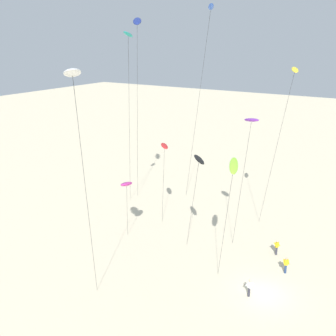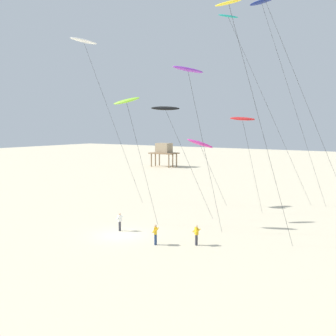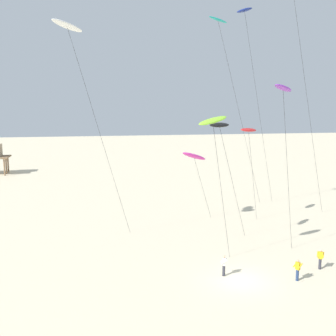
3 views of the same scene
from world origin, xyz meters
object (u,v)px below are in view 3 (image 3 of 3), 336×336
(kite_white, at_px, (68,27))
(kite_red, at_px, (249,130))
(kite_black, at_px, (220,126))
(kite_flyer_middle, at_px, (320,258))
(kite_teal, at_px, (219,25))
(kite_magenta, at_px, (194,156))
(kite_flyer_furthest, at_px, (298,269))
(kite_purple, at_px, (283,89))
(kite_navy, at_px, (245,12))
(kite_flyer_nearest, at_px, (224,265))
(kite_lime, at_px, (213,122))

(kite_white, xyz_separation_m, kite_red, (18.02, 5.15, -9.17))
(kite_black, distance_m, kite_flyer_middle, 13.73)
(kite_teal, xyz_separation_m, kite_magenta, (-2.93, -1.44, -13.81))
(kite_flyer_furthest, bearing_deg, kite_purple, 86.02)
(kite_red, height_order, kite_flyer_furthest, kite_red)
(kite_navy, distance_m, kite_flyer_nearest, 28.39)
(kite_white, distance_m, kite_flyer_middle, 28.03)
(kite_white, bearing_deg, kite_purple, -15.74)
(kite_teal, bearing_deg, kite_flyer_middle, -74.23)
(kite_teal, xyz_separation_m, kite_flyer_furthest, (1.47, -16.91, -20.42))
(kite_red, height_order, kite_flyer_middle, kite_red)
(kite_lime, height_order, kite_purple, kite_purple)
(kite_white, relative_size, kite_magenta, 2.43)
(kite_red, relative_size, kite_flyer_nearest, 6.38)
(kite_magenta, bearing_deg, kite_flyer_furthest, -74.10)
(kite_white, distance_m, kite_purple, 18.46)
(kite_white, relative_size, kite_purple, 1.35)
(kite_teal, relative_size, kite_flyer_nearest, 13.28)
(kite_white, relative_size, kite_flyer_middle, 12.01)
(kite_black, bearing_deg, kite_flyer_nearest, -101.53)
(kite_purple, distance_m, kite_flyer_nearest, 14.80)
(kite_purple, height_order, kite_navy, kite_navy)
(kite_purple, distance_m, kite_red, 10.80)
(kite_flyer_nearest, height_order, kite_flyer_furthest, same)
(kite_white, relative_size, kite_flyer_furthest, 12.01)
(kite_purple, height_order, kite_red, kite_purple)
(kite_lime, distance_m, kite_magenta, 12.69)
(kite_flyer_furthest, bearing_deg, kite_flyer_middle, 31.35)
(kite_purple, distance_m, kite_flyer_middle, 13.96)
(kite_lime, relative_size, kite_flyer_nearest, 7.44)
(kite_red, xyz_separation_m, kite_flyer_middle, (1.56, -12.78, -9.38))
(kite_lime, bearing_deg, kite_black, 66.35)
(kite_red, relative_size, kite_magenta, 1.29)
(kite_magenta, relative_size, kite_flyer_furthest, 4.95)
(kite_navy, bearing_deg, kite_white, -154.60)
(kite_flyer_middle, bearing_deg, kite_white, 158.72)
(kite_lime, height_order, kite_red, kite_lime)
(kite_teal, xyz_separation_m, kite_flyer_middle, (4.29, -15.20, -20.42))
(kite_red, bearing_deg, kite_flyer_middle, -83.02)
(kite_lime, bearing_deg, kite_magenta, 83.51)
(kite_navy, bearing_deg, kite_purple, -96.08)
(kite_navy, bearing_deg, kite_lime, -117.38)
(kite_purple, xyz_separation_m, kite_flyer_nearest, (-5.53, -2.79, -13.44))
(kite_purple, bearing_deg, kite_navy, 83.92)
(kite_lime, bearing_deg, kite_teal, 72.14)
(kite_teal, distance_m, kite_purple, 14.33)
(kite_black, relative_size, kite_flyer_nearest, 6.95)
(kite_flyer_nearest, bearing_deg, kite_flyer_middle, -0.18)
(kite_teal, bearing_deg, kite_white, -153.65)
(kite_magenta, xyz_separation_m, kite_flyer_middle, (7.23, -13.75, -6.61))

